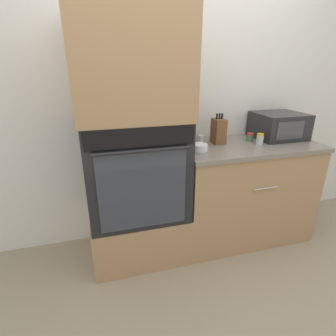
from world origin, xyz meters
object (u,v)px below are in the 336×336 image
at_px(microwave, 278,126).
at_px(condiment_jar_mid, 250,137).
at_px(wall_oven, 136,168).
at_px(condiment_jar_near, 260,139).
at_px(knife_block, 218,131).
at_px(condiment_jar_far, 201,139).
at_px(bowl, 199,147).

distance_m(microwave, condiment_jar_mid, 0.32).
bearing_deg(wall_oven, condiment_jar_near, -2.22).
distance_m(wall_oven, condiment_jar_near, 1.07).
height_order(wall_oven, condiment_jar_mid, wall_oven).
distance_m(knife_block, condiment_jar_near, 0.35).
bearing_deg(wall_oven, condiment_jar_mid, 3.82).
bearing_deg(microwave, knife_block, -178.72).
bearing_deg(microwave, condiment_jar_near, -152.87).
bearing_deg(condiment_jar_far, microwave, -4.09).
bearing_deg(condiment_jar_far, wall_oven, -165.52).
bearing_deg(knife_block, condiment_jar_far, 153.30).
distance_m(wall_oven, knife_block, 0.77).
xyz_separation_m(bowl, condiment_jar_far, (0.10, 0.22, 0.00)).
bearing_deg(microwave, bowl, -168.68).
height_order(microwave, condiment_jar_mid, microwave).
relative_size(microwave, bowl, 3.23).
bearing_deg(bowl, knife_block, 33.35).
height_order(knife_block, condiment_jar_far, knife_block).
bearing_deg(condiment_jar_near, bowl, -177.47).
bearing_deg(microwave, wall_oven, -175.62).
distance_m(condiment_jar_near, condiment_jar_far, 0.50).
distance_m(microwave, bowl, 0.86).
height_order(knife_block, condiment_jar_mid, knife_block).
xyz_separation_m(condiment_jar_near, condiment_jar_mid, (-0.03, 0.11, -0.01)).
relative_size(wall_oven, microwave, 1.82).
xyz_separation_m(wall_oven, knife_block, (0.73, 0.09, 0.23)).
height_order(wall_oven, knife_block, wall_oven).
xyz_separation_m(microwave, condiment_jar_far, (-0.73, 0.05, -0.08)).
height_order(knife_block, condiment_jar_near, knife_block).
xyz_separation_m(condiment_jar_near, condiment_jar_far, (-0.45, 0.20, -0.02)).
relative_size(wall_oven, condiment_jar_far, 12.82).
relative_size(knife_block, condiment_jar_mid, 3.46).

